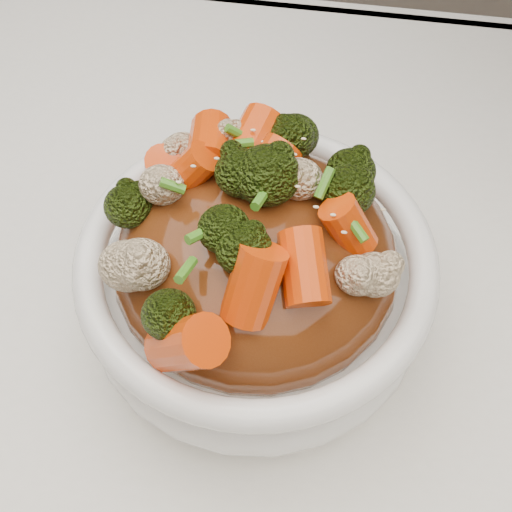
% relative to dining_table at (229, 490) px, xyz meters
% --- Properties ---
extents(dining_table, '(1.20, 0.80, 0.75)m').
position_rel_dining_table_xyz_m(dining_table, '(0.00, 0.00, 0.00)').
color(dining_table, brown).
rests_on(dining_table, floor).
extents(tablecloth, '(1.20, 0.80, 0.04)m').
position_rel_dining_table_xyz_m(tablecloth, '(0.00, 0.00, 0.35)').
color(tablecloth, white).
rests_on(tablecloth, dining_table).
extents(bowl, '(0.22, 0.22, 0.08)m').
position_rel_dining_table_xyz_m(bowl, '(0.03, 0.02, 0.42)').
color(bowl, white).
rests_on(bowl, tablecloth).
extents(sauce_base, '(0.18, 0.18, 0.09)m').
position_rel_dining_table_xyz_m(sauce_base, '(0.03, 0.02, 0.44)').
color(sauce_base, '#55260E').
rests_on(sauce_base, bowl).
extents(carrots, '(0.18, 0.18, 0.05)m').
position_rel_dining_table_xyz_m(carrots, '(0.03, 0.02, 0.50)').
color(carrots, '#DA3F07').
rests_on(carrots, sauce_base).
extents(broccoli, '(0.18, 0.18, 0.04)m').
position_rel_dining_table_xyz_m(broccoli, '(0.03, 0.02, 0.50)').
color(broccoli, black).
rests_on(broccoli, sauce_base).
extents(cauliflower, '(0.18, 0.18, 0.03)m').
position_rel_dining_table_xyz_m(cauliflower, '(0.03, 0.02, 0.50)').
color(cauliflower, beige).
rests_on(cauliflower, sauce_base).
extents(scallions, '(0.13, 0.13, 0.02)m').
position_rel_dining_table_xyz_m(scallions, '(0.03, 0.02, 0.51)').
color(scallions, '#3D7D1C').
rests_on(scallions, sauce_base).
extents(sesame_seeds, '(0.16, 0.16, 0.01)m').
position_rel_dining_table_xyz_m(sesame_seeds, '(0.03, 0.02, 0.51)').
color(sesame_seeds, beige).
rests_on(sesame_seeds, sauce_base).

